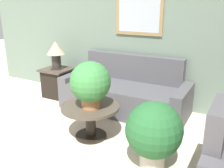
% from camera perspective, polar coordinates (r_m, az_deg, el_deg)
% --- Properties ---
extents(wall_back, '(7.39, 0.09, 2.60)m').
position_cam_1_polar(wall_back, '(4.79, 5.67, 10.98)').
color(wall_back, slate).
rests_on(wall_back, ground_plane).
extents(couch_main, '(2.28, 0.93, 0.98)m').
position_cam_1_polar(couch_main, '(4.57, 2.99, -2.18)').
color(couch_main, '#4C4C51').
rests_on(couch_main, ground_plane).
extents(coffee_table, '(0.84, 0.84, 0.50)m').
position_cam_1_polar(coffee_table, '(3.63, -4.95, -6.90)').
color(coffee_table, black).
rests_on(coffee_table, ground_plane).
extents(side_table, '(0.58, 0.58, 0.60)m').
position_cam_1_polar(side_table, '(5.36, -12.28, 0.41)').
color(side_table, black).
rests_on(side_table, ground_plane).
extents(table_lamp, '(0.37, 0.37, 0.56)m').
position_cam_1_polar(table_lamp, '(5.20, -12.75, 7.30)').
color(table_lamp, '#2D2823').
rests_on(table_lamp, side_table).
extents(potted_plant_on_table, '(0.56, 0.56, 0.65)m').
position_cam_1_polar(potted_plant_on_table, '(3.39, -4.98, 0.23)').
color(potted_plant_on_table, '#9E6B42').
rests_on(potted_plant_on_table, coffee_table).
extents(potted_plant_floor, '(0.68, 0.68, 0.82)m').
position_cam_1_polar(potted_plant_floor, '(3.00, 9.53, -10.67)').
color(potted_plant_floor, beige).
rests_on(potted_plant_floor, ground_plane).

